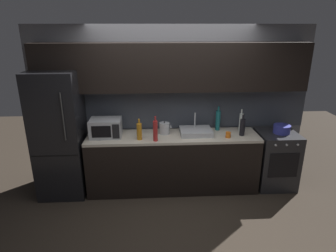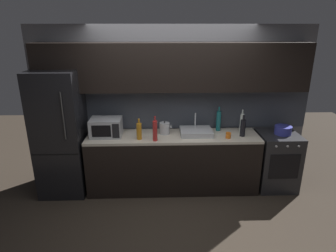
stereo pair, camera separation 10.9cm
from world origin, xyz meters
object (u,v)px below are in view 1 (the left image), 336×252
at_px(kettle, 164,128).
at_px(mug_orange, 228,135).
at_px(wine_bottle_teal, 218,120).
at_px(oven_range, 275,159).
at_px(cooking_pot, 282,129).
at_px(wine_bottle_red, 155,131).
at_px(refrigerator, 60,135).
at_px(wine_bottle_clear, 241,122).
at_px(wine_bottle_amber, 139,131).
at_px(microwave, 106,128).
at_px(wine_bottle_dark, 242,127).

height_order(kettle, mug_orange, kettle).
bearing_deg(wine_bottle_teal, oven_range, -12.34).
bearing_deg(cooking_pot, kettle, 177.69).
distance_m(oven_range, wine_bottle_red, 2.02).
bearing_deg(wine_bottle_red, refrigerator, 171.66).
height_order(wine_bottle_clear, cooking_pot, wine_bottle_clear).
xyz_separation_m(wine_bottle_red, cooking_pot, (1.95, 0.21, -0.09)).
distance_m(oven_range, wine_bottle_amber, 2.22).
bearing_deg(wine_bottle_teal, microwave, -174.04).
bearing_deg(wine_bottle_dark, wine_bottle_amber, -177.37).
distance_m(microwave, wine_bottle_amber, 0.52).
bearing_deg(wine_bottle_amber, refrigerator, 173.52).
bearing_deg(wine_bottle_amber, mug_orange, -0.39).
bearing_deg(oven_range, refrigerator, 179.98).
xyz_separation_m(microwave, kettle, (0.88, 0.05, -0.05)).
height_order(kettle, wine_bottle_red, wine_bottle_red).
xyz_separation_m(oven_range, wine_bottle_amber, (-2.14, -0.13, 0.58)).
xyz_separation_m(refrigerator, wine_bottle_dark, (2.73, -0.06, 0.09)).
relative_size(wine_bottle_amber, wine_bottle_red, 0.84).
bearing_deg(wine_bottle_teal, refrigerator, -175.28).
distance_m(wine_bottle_amber, cooking_pot, 2.19).
distance_m(refrigerator, wine_bottle_teal, 2.42).
distance_m(wine_bottle_red, cooking_pot, 1.97).
height_order(kettle, wine_bottle_dark, wine_bottle_dark).
xyz_separation_m(refrigerator, oven_range, (3.33, -0.00, -0.50)).
distance_m(mug_orange, cooking_pot, 0.89).
distance_m(refrigerator, oven_range, 3.36).
relative_size(mug_orange, cooking_pot, 0.34).
distance_m(oven_range, kettle, 1.85).
xyz_separation_m(oven_range, mug_orange, (-0.83, -0.14, 0.49)).
distance_m(wine_bottle_dark, wine_bottle_teal, 0.41).
xyz_separation_m(wine_bottle_amber, wine_bottle_teal, (1.23, 0.33, 0.04)).
bearing_deg(wine_bottle_amber, microwave, 163.08).
relative_size(oven_range, cooking_pot, 3.50).
height_order(wine_bottle_amber, wine_bottle_red, wine_bottle_red).
height_order(wine_bottle_dark, cooking_pot, wine_bottle_dark).
distance_m(kettle, wine_bottle_dark, 1.18).
height_order(refrigerator, wine_bottle_red, refrigerator).
bearing_deg(cooking_pot, wine_bottle_teal, 168.28).
height_order(oven_range, wine_bottle_red, wine_bottle_red).
xyz_separation_m(wine_bottle_amber, cooking_pot, (2.19, 0.13, -0.06)).
relative_size(refrigerator, oven_range, 2.11).
height_order(refrigerator, microwave, refrigerator).
xyz_separation_m(refrigerator, wine_bottle_clear, (2.76, 0.14, 0.10)).
bearing_deg(oven_range, wine_bottle_dark, -174.10).
height_order(refrigerator, wine_bottle_amber, refrigerator).
bearing_deg(refrigerator, oven_range, -0.02).
height_order(wine_bottle_red, cooking_pot, wine_bottle_red).
distance_m(oven_range, wine_bottle_dark, 0.84).
xyz_separation_m(wine_bottle_red, mug_orange, (1.08, 0.06, -0.11)).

